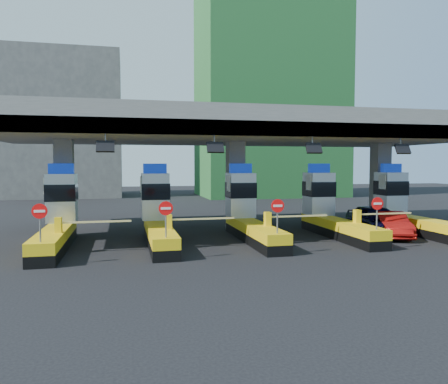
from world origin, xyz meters
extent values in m
plane|color=black|center=(0.00, 0.00, 0.00)|extent=(120.00, 120.00, 0.00)
cube|color=slate|center=(0.00, 3.00, 6.25)|extent=(28.00, 12.00, 1.50)
cube|color=#4C4C49|center=(0.00, -2.70, 5.85)|extent=(28.00, 0.60, 0.70)
cube|color=slate|center=(-10.00, 3.00, 2.75)|extent=(1.00, 1.00, 5.50)
cube|color=slate|center=(0.00, 3.00, 2.75)|extent=(1.00, 1.00, 5.50)
cube|color=slate|center=(10.00, 3.00, 2.75)|extent=(1.00, 1.00, 5.50)
cylinder|color=slate|center=(-7.50, -2.70, 5.25)|extent=(0.06, 0.06, 0.50)
cube|color=black|center=(-7.50, -2.90, 4.90)|extent=(0.80, 0.38, 0.54)
cylinder|color=slate|center=(-2.50, -2.70, 5.25)|extent=(0.06, 0.06, 0.50)
cube|color=black|center=(-2.50, -2.90, 4.90)|extent=(0.80, 0.38, 0.54)
cylinder|color=slate|center=(2.50, -2.70, 5.25)|extent=(0.06, 0.06, 0.50)
cube|color=black|center=(2.50, -2.90, 4.90)|extent=(0.80, 0.38, 0.54)
cylinder|color=slate|center=(7.50, -2.70, 5.25)|extent=(0.06, 0.06, 0.50)
cube|color=black|center=(7.50, -2.90, 4.90)|extent=(0.80, 0.38, 0.54)
cube|color=black|center=(-10.00, -1.00, 0.25)|extent=(1.20, 8.00, 0.50)
cube|color=#E5B70C|center=(-10.00, -1.00, 0.75)|extent=(1.20, 8.00, 0.50)
cube|color=#9EA3A8|center=(-10.00, 1.80, 2.30)|extent=(1.50, 1.50, 2.60)
cube|color=black|center=(-10.00, 1.78, 2.60)|extent=(1.56, 1.56, 0.90)
cube|color=#0C2DBF|center=(-10.00, 1.80, 3.88)|extent=(1.30, 0.35, 0.55)
cube|color=white|center=(-10.80, 1.50, 3.00)|extent=(0.06, 0.70, 0.90)
cylinder|color=slate|center=(-10.00, -4.60, 1.65)|extent=(0.07, 0.07, 1.30)
cylinder|color=red|center=(-10.00, -4.63, 2.25)|extent=(0.60, 0.04, 0.60)
cube|color=white|center=(-10.00, -4.65, 2.25)|extent=(0.42, 0.02, 0.10)
cube|color=#E5B70C|center=(-9.65, -2.20, 1.35)|extent=(0.30, 0.35, 0.70)
cube|color=white|center=(-8.00, -2.20, 1.45)|extent=(3.20, 0.08, 0.08)
cube|color=black|center=(-5.00, -1.00, 0.25)|extent=(1.20, 8.00, 0.50)
cube|color=#E5B70C|center=(-5.00, -1.00, 0.75)|extent=(1.20, 8.00, 0.50)
cube|color=#9EA3A8|center=(-5.00, 1.80, 2.30)|extent=(1.50, 1.50, 2.60)
cube|color=black|center=(-5.00, 1.78, 2.60)|extent=(1.56, 1.56, 0.90)
cube|color=#0C2DBF|center=(-5.00, 1.80, 3.88)|extent=(1.30, 0.35, 0.55)
cube|color=white|center=(-5.80, 1.50, 3.00)|extent=(0.06, 0.70, 0.90)
cylinder|color=slate|center=(-5.00, -4.60, 1.65)|extent=(0.07, 0.07, 1.30)
cylinder|color=red|center=(-5.00, -4.63, 2.25)|extent=(0.60, 0.04, 0.60)
cube|color=white|center=(-5.00, -4.65, 2.25)|extent=(0.42, 0.02, 0.10)
cube|color=#E5B70C|center=(-4.65, -2.20, 1.35)|extent=(0.30, 0.35, 0.70)
cube|color=white|center=(-3.00, -2.20, 1.45)|extent=(3.20, 0.08, 0.08)
cube|color=black|center=(0.00, -1.00, 0.25)|extent=(1.20, 8.00, 0.50)
cube|color=#E5B70C|center=(0.00, -1.00, 0.75)|extent=(1.20, 8.00, 0.50)
cube|color=#9EA3A8|center=(0.00, 1.80, 2.30)|extent=(1.50, 1.50, 2.60)
cube|color=black|center=(0.00, 1.78, 2.60)|extent=(1.56, 1.56, 0.90)
cube|color=#0C2DBF|center=(0.00, 1.80, 3.88)|extent=(1.30, 0.35, 0.55)
cube|color=white|center=(-0.80, 1.50, 3.00)|extent=(0.06, 0.70, 0.90)
cylinder|color=slate|center=(0.00, -4.60, 1.65)|extent=(0.07, 0.07, 1.30)
cylinder|color=red|center=(0.00, -4.63, 2.25)|extent=(0.60, 0.04, 0.60)
cube|color=white|center=(0.00, -4.65, 2.25)|extent=(0.42, 0.02, 0.10)
cube|color=#E5B70C|center=(0.35, -2.20, 1.35)|extent=(0.30, 0.35, 0.70)
cube|color=white|center=(2.00, -2.20, 1.45)|extent=(3.20, 0.08, 0.08)
cube|color=black|center=(5.00, -1.00, 0.25)|extent=(1.20, 8.00, 0.50)
cube|color=#E5B70C|center=(5.00, -1.00, 0.75)|extent=(1.20, 8.00, 0.50)
cube|color=#9EA3A8|center=(5.00, 1.80, 2.30)|extent=(1.50, 1.50, 2.60)
cube|color=black|center=(5.00, 1.78, 2.60)|extent=(1.56, 1.56, 0.90)
cube|color=#0C2DBF|center=(5.00, 1.80, 3.88)|extent=(1.30, 0.35, 0.55)
cube|color=white|center=(4.20, 1.50, 3.00)|extent=(0.06, 0.70, 0.90)
cylinder|color=slate|center=(5.00, -4.60, 1.65)|extent=(0.07, 0.07, 1.30)
cylinder|color=red|center=(5.00, -4.63, 2.25)|extent=(0.60, 0.04, 0.60)
cube|color=white|center=(5.00, -4.65, 2.25)|extent=(0.42, 0.02, 0.10)
cube|color=#E5B70C|center=(5.35, -2.20, 1.35)|extent=(0.30, 0.35, 0.70)
cube|color=white|center=(7.00, -2.20, 1.45)|extent=(3.20, 0.08, 0.08)
cube|color=black|center=(10.00, -1.00, 0.25)|extent=(1.20, 8.00, 0.50)
cube|color=#E5B70C|center=(10.00, -1.00, 0.75)|extent=(1.20, 8.00, 0.50)
cube|color=#9EA3A8|center=(10.00, 1.80, 2.30)|extent=(1.50, 1.50, 2.60)
cube|color=black|center=(10.00, 1.78, 2.60)|extent=(1.56, 1.56, 0.90)
cube|color=#0C2DBF|center=(10.00, 1.80, 3.88)|extent=(1.30, 0.35, 0.55)
cube|color=white|center=(9.20, 1.50, 3.00)|extent=(0.06, 0.70, 0.90)
cube|color=#E5B70C|center=(10.35, -2.20, 1.35)|extent=(0.30, 0.35, 0.70)
cube|color=#1E5926|center=(12.00, 32.00, 14.00)|extent=(18.00, 12.00, 28.00)
cube|color=#4C4C49|center=(-14.00, 36.00, 9.00)|extent=(14.00, 10.00, 18.00)
imported|color=black|center=(7.63, -0.38, 0.86)|extent=(2.52, 5.24, 1.73)
imported|color=maroon|center=(7.96, -1.31, 0.72)|extent=(2.84, 4.62, 1.44)
camera|label=1|loc=(-6.71, -23.08, 4.10)|focal=35.00mm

